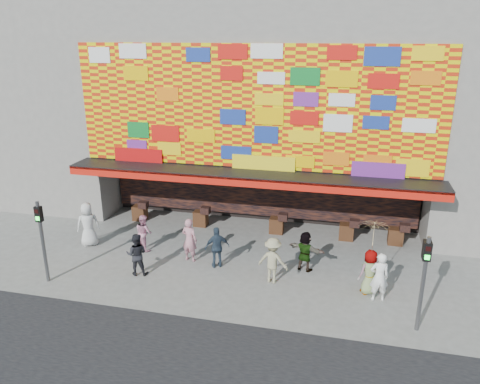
# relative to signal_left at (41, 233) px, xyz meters

# --- Properties ---
(ground) EXTENTS (90.00, 90.00, 0.00)m
(ground) POSITION_rel_signal_left_xyz_m (6.20, 1.50, -1.86)
(ground) COLOR slate
(ground) RESTS_ON ground
(shop_building) EXTENTS (15.20, 9.40, 10.00)m
(shop_building) POSITION_rel_signal_left_xyz_m (6.20, 9.68, 3.37)
(shop_building) COLOR gray
(shop_building) RESTS_ON ground
(neighbor_left) EXTENTS (11.00, 8.00, 12.00)m
(neighbor_left) POSITION_rel_signal_left_xyz_m (-6.80, 9.50, 4.14)
(neighbor_left) COLOR gray
(neighbor_left) RESTS_ON ground
(signal_left) EXTENTS (0.22, 0.20, 3.00)m
(signal_left) POSITION_rel_signal_left_xyz_m (0.00, 0.00, 0.00)
(signal_left) COLOR #59595B
(signal_left) RESTS_ON ground
(signal_right) EXTENTS (0.22, 0.20, 3.00)m
(signal_right) POSITION_rel_signal_left_xyz_m (12.40, 0.00, 0.00)
(signal_right) COLOR #59595B
(signal_right) RESTS_ON ground
(ped_a) EXTENTS (1.08, 0.98, 1.85)m
(ped_a) POSITION_rel_signal_left_xyz_m (-0.13, 3.04, -0.94)
(ped_a) COLOR silver
(ped_a) RESTS_ON ground
(ped_b) EXTENTS (0.70, 0.53, 1.73)m
(ped_b) POSITION_rel_signal_left_xyz_m (4.38, 2.69, -1.00)
(ped_b) COLOR #BF7B89
(ped_b) RESTS_ON ground
(ped_c) EXTENTS (0.88, 0.75, 1.58)m
(ped_c) POSITION_rel_signal_left_xyz_m (2.88, 1.21, -1.07)
(ped_c) COLOR black
(ped_c) RESTS_ON ground
(ped_d) EXTENTS (1.16, 0.79, 1.66)m
(ped_d) POSITION_rel_signal_left_xyz_m (7.75, 1.81, -1.03)
(ped_d) COLOR tan
(ped_d) RESTS_ON ground
(ped_e) EXTENTS (1.01, 0.79, 1.60)m
(ped_e) POSITION_rel_signal_left_xyz_m (5.55, 2.43, -1.06)
(ped_e) COLOR #2C3C4D
(ped_e) RESTS_ON ground
(ped_f) EXTENTS (1.48, 0.87, 1.52)m
(ped_f) POSITION_rel_signal_left_xyz_m (8.76, 2.95, -1.10)
(ped_f) COLOR gray
(ped_f) RESTS_ON ground
(ped_g) EXTENTS (0.92, 0.83, 1.57)m
(ped_g) POSITION_rel_signal_left_xyz_m (11.03, 1.82, -1.07)
(ped_g) COLOR gray
(ped_g) RESTS_ON ground
(ped_h) EXTENTS (0.69, 0.53, 1.69)m
(ped_h) POSITION_rel_signal_left_xyz_m (11.32, 1.43, -1.02)
(ped_h) COLOR white
(ped_h) RESTS_ON ground
(ped_i) EXTENTS (0.92, 0.89, 1.49)m
(ped_i) POSITION_rel_signal_left_xyz_m (2.26, 3.19, -1.11)
(ped_i) COLOR pink
(ped_i) RESTS_ON ground
(parasol) EXTENTS (1.14, 1.16, 1.86)m
(parasol) POSITION_rel_signal_left_xyz_m (11.03, 1.82, 0.29)
(parasol) COLOR #F7E29B
(parasol) RESTS_ON ground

